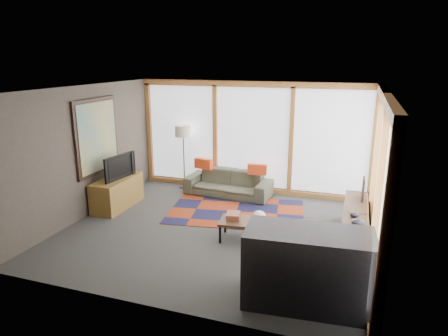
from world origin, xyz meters
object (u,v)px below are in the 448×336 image
(sofa, at_px, (228,183))
(coffee_table, at_px, (250,231))
(floor_lamp, at_px, (184,157))
(television, at_px, (117,166))
(tv_console, at_px, (117,193))
(bookshelf, at_px, (355,230))
(bar_counter, at_px, (308,268))

(sofa, xyz_separation_m, coffee_table, (1.12, -2.15, -0.11))
(floor_lamp, xyz_separation_m, television, (-0.78, -1.67, 0.12))
(floor_lamp, distance_m, tv_console, 1.93)
(coffee_table, bearing_deg, bookshelf, 10.64)
(tv_console, bearing_deg, bar_counter, -27.45)
(floor_lamp, distance_m, bookshelf, 4.56)
(bookshelf, bearing_deg, bar_counter, -106.35)
(bookshelf, height_order, tv_console, tv_console)
(sofa, height_order, bookshelf, bookshelf)
(television, height_order, bar_counter, television)
(sofa, xyz_separation_m, bar_counter, (2.29, -3.73, 0.22))
(coffee_table, bearing_deg, floor_lamp, 134.68)
(bookshelf, relative_size, television, 2.66)
(coffee_table, distance_m, television, 3.26)
(floor_lamp, distance_m, television, 1.85)
(television, bearing_deg, tv_console, 144.94)
(coffee_table, bearing_deg, sofa, 117.50)
(floor_lamp, height_order, coffee_table, floor_lamp)
(sofa, distance_m, bar_counter, 4.38)
(bookshelf, bearing_deg, tv_console, 176.13)
(bookshelf, height_order, bar_counter, bar_counter)
(floor_lamp, xyz_separation_m, tv_console, (-0.80, -1.69, -0.46))
(floor_lamp, relative_size, coffee_table, 1.45)
(coffee_table, height_order, television, television)
(tv_console, height_order, television, television)
(coffee_table, distance_m, tv_console, 3.20)
(coffee_table, height_order, tv_console, tv_console)
(sofa, height_order, television, television)
(tv_console, xyz_separation_m, television, (0.02, 0.02, 0.58))
(bookshelf, bearing_deg, television, 175.84)
(television, xyz_separation_m, bar_counter, (4.28, -2.26, -0.39))
(floor_lamp, height_order, television, floor_lamp)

